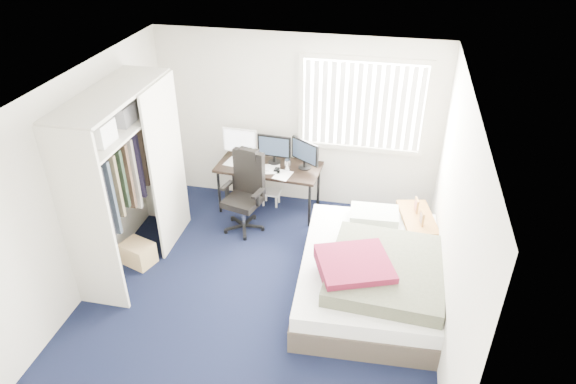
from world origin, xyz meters
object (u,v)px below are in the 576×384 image
(nightstand, at_px, (417,220))
(bed, at_px, (372,273))
(desk, at_px, (270,163))
(office_chair, at_px, (245,199))

(nightstand, height_order, bed, nightstand)
(desk, xyz_separation_m, office_chair, (-0.22, -0.52, -0.31))
(office_chair, bearing_deg, nightstand, -2.04)
(desk, height_order, nightstand, desk)
(desk, distance_m, bed, 2.26)
(desk, bearing_deg, nightstand, -16.20)
(office_chair, xyz_separation_m, nightstand, (2.29, -0.08, 0.03))
(office_chair, distance_m, bed, 2.08)
(desk, xyz_separation_m, nightstand, (2.07, -0.60, -0.28))
(bed, bearing_deg, nightstand, 62.73)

